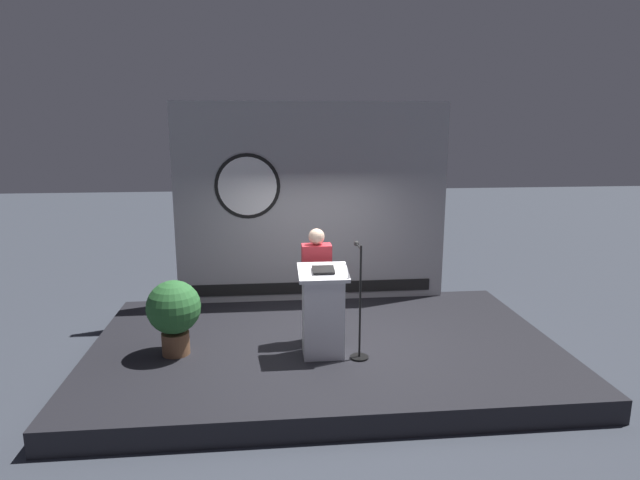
# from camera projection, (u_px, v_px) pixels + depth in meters

# --- Properties ---
(ground_plane) EXTENTS (40.00, 40.00, 0.00)m
(ground_plane) POSITION_uv_depth(u_px,v_px,m) (324.00, 360.00, 7.57)
(ground_plane) COLOR #383D47
(stage_platform) EXTENTS (6.40, 4.00, 0.30)m
(stage_platform) POSITION_uv_depth(u_px,v_px,m) (324.00, 350.00, 7.54)
(stage_platform) COLOR black
(stage_platform) RESTS_ON ground
(banner_display) EXTENTS (4.56, 0.12, 3.34)m
(banner_display) POSITION_uv_depth(u_px,v_px,m) (311.00, 204.00, 8.95)
(banner_display) COLOR #9E9EA3
(banner_display) RESTS_ON stage_platform
(podium) EXTENTS (0.64, 0.50, 1.20)m
(podium) POSITION_uv_depth(u_px,v_px,m) (323.00, 312.00, 6.92)
(podium) COLOR silver
(podium) RESTS_ON stage_platform
(speaker_person) EXTENTS (0.40, 0.26, 1.60)m
(speaker_person) POSITION_uv_depth(u_px,v_px,m) (317.00, 285.00, 7.33)
(speaker_person) COLOR black
(speaker_person) RESTS_ON stage_platform
(microphone_stand) EXTENTS (0.24, 0.50, 1.50)m
(microphone_stand) POSITION_uv_depth(u_px,v_px,m) (359.00, 319.00, 6.88)
(microphone_stand) COLOR black
(microphone_stand) RESTS_ON stage_platform
(potted_plant) EXTENTS (0.70, 0.70, 1.00)m
(potted_plant) POSITION_uv_depth(u_px,v_px,m) (174.00, 311.00, 6.95)
(potted_plant) COLOR brown
(potted_plant) RESTS_ON stage_platform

